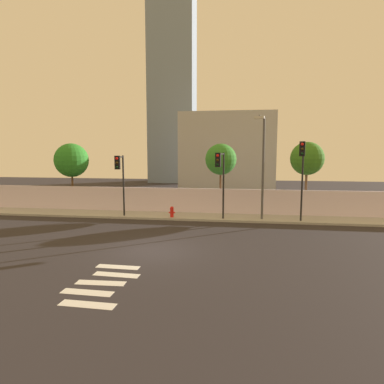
% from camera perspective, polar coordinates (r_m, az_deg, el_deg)
% --- Properties ---
extents(ground_plane, '(80.00, 80.00, 0.00)m').
position_cam_1_polar(ground_plane, '(16.41, -6.69, -9.81)').
color(ground_plane, '#282427').
extents(sidewalk, '(36.00, 2.40, 0.15)m').
position_cam_1_polar(sidewalk, '(24.17, -1.59, -4.12)').
color(sidewalk, '#A3A3A3').
rests_on(sidewalk, ground).
extents(perimeter_wall, '(36.00, 0.18, 1.80)m').
position_cam_1_polar(perimeter_wall, '(25.26, -1.08, -1.39)').
color(perimeter_wall, silver).
rests_on(perimeter_wall, sidewalk).
extents(crosswalk_marking, '(2.23, 3.88, 0.01)m').
position_cam_1_polar(crosswalk_marking, '(12.97, -14.73, -14.60)').
color(crosswalk_marking, silver).
rests_on(crosswalk_marking, ground).
extents(traffic_light_left, '(0.53, 1.50, 5.14)m').
position_cam_1_polar(traffic_light_left, '(22.38, 18.08, 4.46)').
color(traffic_light_left, black).
rests_on(traffic_light_left, sidewalk).
extents(traffic_light_center, '(0.36, 1.65, 4.25)m').
position_cam_1_polar(traffic_light_center, '(23.45, -12.01, 3.29)').
color(traffic_light_center, black).
rests_on(traffic_light_center, sidewalk).
extents(traffic_light_right, '(0.51, 1.77, 4.45)m').
position_cam_1_polar(traffic_light_right, '(21.95, 4.83, 3.56)').
color(traffic_light_right, black).
rests_on(traffic_light_right, sidewalk).
extents(street_lamp_curbside, '(0.79, 1.97, 6.73)m').
position_cam_1_polar(street_lamp_curbside, '(22.69, 11.80, 5.33)').
color(street_lamp_curbside, '#4C4C51').
rests_on(street_lamp_curbside, sidewalk).
extents(fire_hydrant, '(0.44, 0.26, 0.75)m').
position_cam_1_polar(fire_hydrant, '(23.48, -3.41, -3.28)').
color(fire_hydrant, red).
rests_on(fire_hydrant, sidewalk).
extents(roadside_tree_leftmost, '(2.75, 2.75, 5.32)m').
position_cam_1_polar(roadside_tree_leftmost, '(29.47, -19.64, 5.05)').
color(roadside_tree_leftmost, brown).
rests_on(roadside_tree_leftmost, ground).
extents(roadside_tree_midleft, '(2.39, 2.39, 5.27)m').
position_cam_1_polar(roadside_tree_midleft, '(26.05, 4.87, 5.48)').
color(roadside_tree_midleft, brown).
rests_on(roadside_tree_midleft, ground).
extents(roadside_tree_midright, '(2.45, 2.45, 5.38)m').
position_cam_1_polar(roadside_tree_midright, '(26.41, 18.81, 5.33)').
color(roadside_tree_midright, brown).
rests_on(roadside_tree_midright, ground).
extents(low_building_distant, '(10.29, 6.00, 8.84)m').
position_cam_1_polar(low_building_distant, '(38.68, 5.99, 6.48)').
color(low_building_distant, '#ADADAD').
rests_on(low_building_distant, ground).
extents(tower_on_skyline, '(6.60, 5.00, 28.57)m').
position_cam_1_polar(tower_on_skyline, '(52.60, -3.31, 17.43)').
color(tower_on_skyline, gray).
rests_on(tower_on_skyline, ground).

